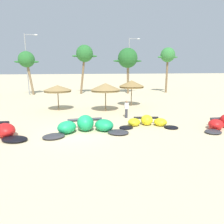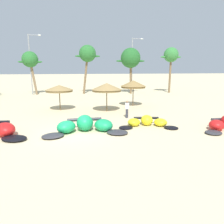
# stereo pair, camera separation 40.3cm
# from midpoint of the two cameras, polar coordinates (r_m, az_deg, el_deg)

# --- Properties ---
(ground_plane) EXTENTS (260.00, 260.00, 0.00)m
(ground_plane) POSITION_cam_midpoint_polar(r_m,az_deg,el_deg) (15.19, -11.30, -5.70)
(ground_plane) COLOR beige
(kite_left_of_center) EXTENTS (6.22, 2.89, 1.16)m
(kite_left_of_center) POSITION_cam_midpoint_polar(r_m,az_deg,el_deg) (15.22, -7.94, -3.78)
(kite_left_of_center) COLOR #333338
(kite_left_of_center) RESTS_ON ground
(kite_center) EXTENTS (4.73, 2.55, 0.83)m
(kite_center) POSITION_cam_midpoint_polar(r_m,az_deg,el_deg) (16.85, 8.94, -2.69)
(kite_center) COLOR black
(kite_center) RESTS_ON ground
(beach_umbrella_middle) EXTENTS (2.96, 2.96, 2.73)m
(beach_umbrella_middle) POSITION_cam_midpoint_polar(r_m,az_deg,el_deg) (23.03, -15.14, 6.22)
(beach_umbrella_middle) COLOR brown
(beach_umbrella_middle) RESTS_ON ground
(beach_umbrella_near_palms) EXTENTS (3.13, 3.13, 2.99)m
(beach_umbrella_near_palms) POSITION_cam_midpoint_polar(r_m,az_deg,el_deg) (21.77, -2.32, 6.78)
(beach_umbrella_near_palms) COLOR brown
(beach_umbrella_near_palms) RESTS_ON ground
(beach_umbrella_outermost) EXTENTS (3.00, 3.00, 3.07)m
(beach_umbrella_outermost) POSITION_cam_midpoint_polar(r_m,az_deg,el_deg) (25.02, 4.91, 7.63)
(beach_umbrella_outermost) COLOR brown
(beach_umbrella_outermost) RESTS_ON ground
(person_near_kites) EXTENTS (0.36, 0.24, 1.62)m
(person_near_kites) POSITION_cam_midpoint_polar(r_m,az_deg,el_deg) (19.17, 3.36, 0.79)
(person_near_kites) COLOR #383842
(person_near_kites) RESTS_ON ground
(palm_left) EXTENTS (3.94, 2.62, 7.16)m
(palm_left) POSITION_cam_midpoint_polar(r_m,az_deg,el_deg) (37.96, -22.62, 12.97)
(palm_left) COLOR #7F6647
(palm_left) RESTS_ON ground
(palm_left_of_gap) EXTENTS (4.32, 2.88, 8.32)m
(palm_left_of_gap) POSITION_cam_midpoint_polar(r_m,az_deg,el_deg) (37.23, -7.84, 15.38)
(palm_left_of_gap) COLOR brown
(palm_left_of_gap) RESTS_ON ground
(palm_center_left) EXTENTS (5.09, 3.39, 7.84)m
(palm_center_left) POSITION_cam_midpoint_polar(r_m,az_deg,el_deg) (37.19, 3.99, 14.42)
(palm_center_left) COLOR brown
(palm_center_left) RESTS_ON ground
(palm_center_right) EXTENTS (3.86, 2.58, 8.04)m
(palm_center_right) POSITION_cam_midpoint_polar(r_m,az_deg,el_deg) (39.77, 14.71, 14.65)
(palm_center_right) COLOR brown
(palm_center_right) RESTS_ON ground
(lamppost_west) EXTENTS (2.13, 0.24, 9.85)m
(lamppost_west) POSITION_cam_midpoint_polar(r_m,az_deg,el_deg) (37.92, -22.35, 12.67)
(lamppost_west) COLOR gray
(lamppost_west) RESTS_ON ground
(lamppost_west_center) EXTENTS (2.14, 0.24, 9.87)m
(lamppost_west_center) POSITION_cam_midpoint_polar(r_m,az_deg,el_deg) (40.40, 4.61, 13.45)
(lamppost_west_center) COLOR gray
(lamppost_west_center) RESTS_ON ground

